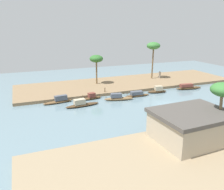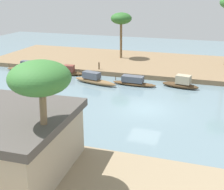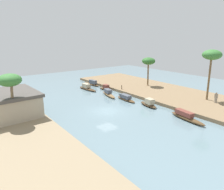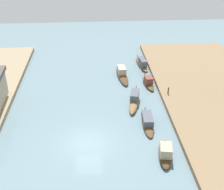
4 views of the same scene
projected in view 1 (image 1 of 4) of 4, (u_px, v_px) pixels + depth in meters
The scene contains 15 objects.
river_water at pixel (168, 105), 36.58m from camera, with size 73.52×73.52×0.00m, color slate.
riverbank_left at pixel (128, 83), 49.14m from camera, with size 45.04×12.41×0.50m, color #846B4C.
sampan_downstream_large at pixel (188, 87), 45.13m from camera, with size 5.42×1.62×1.12m.
sampan_foreground at pixel (137, 94), 40.64m from camera, with size 4.50×1.16×0.96m.
sampan_with_red_awning at pixel (81, 104), 35.64m from camera, with size 5.43×1.59×1.20m.
sampan_with_tall_canopy at pixel (158, 90), 42.88m from camera, with size 3.73×1.67×1.28m.
sampan_near_left_bank at pixel (59, 100), 37.20m from camera, with size 4.81×1.41×1.22m.
sampan_midstream at pixel (91, 97), 39.10m from camera, with size 3.64×1.33×1.12m.
sampan_open_hull at pixel (118, 98), 38.56m from camera, with size 4.96×2.02×1.20m.
person_on_near_bank at pixel (160, 75), 52.40m from camera, with size 0.51×0.49×1.62m.
mooring_post at pixel (105, 90), 41.49m from camera, with size 0.14×0.14×0.81m, color #4C3823.
palm_tree_left_near at pixel (153, 47), 50.37m from camera, with size 2.90×2.90×8.00m.
palm_tree_left_far at pixel (96, 59), 46.20m from camera, with size 2.67×2.67×5.82m.
palm_tree_right_tall at pixel (223, 91), 23.65m from camera, with size 2.61×2.61×5.90m.
riverside_building at pixel (192, 126), 23.92m from camera, with size 7.89×6.37×3.09m.
Camera 1 is at (21.14, 28.77, 11.91)m, focal length 37.48 mm.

